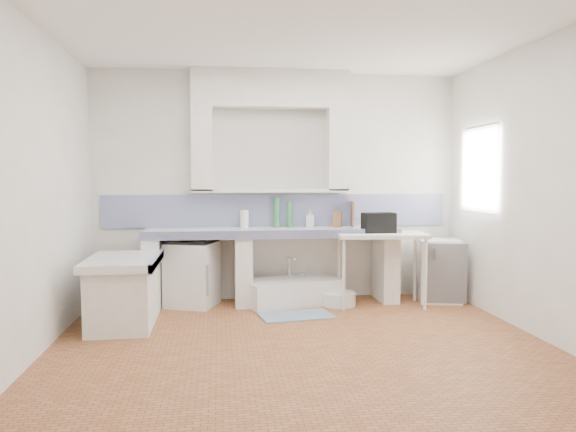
{
  "coord_description": "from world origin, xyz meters",
  "views": [
    {
      "loc": [
        -0.73,
        -4.78,
        1.51
      ],
      "look_at": [
        0.0,
        1.0,
        1.1
      ],
      "focal_mm": 34.21,
      "sensor_mm": 36.0,
      "label": 1
    }
  ],
  "objects": [
    {
      "name": "knife_block",
      "position": [
        0.72,
        1.82,
        1.0
      ],
      "size": [
        0.12,
        0.11,
        0.2
      ],
      "primitive_type": "cube",
      "rotation": [
        0.0,
        0.0,
        -0.4
      ],
      "color": "brown",
      "rests_on": "counter_slab"
    },
    {
      "name": "green_bottle_a",
      "position": [
        -0.04,
        1.85,
        1.08
      ],
      "size": [
        0.09,
        0.09,
        0.37
      ],
      "primitive_type": "cylinder",
      "rotation": [
        0.0,
        0.0,
        -0.12
      ],
      "color": "#307343",
      "rests_on": "counter_slab"
    },
    {
      "name": "soap_bottle",
      "position": [
        0.38,
        1.85,
        1.01
      ],
      "size": [
        0.11,
        0.12,
        0.21
      ],
      "primitive_type": "imported",
      "rotation": [
        0.0,
        0.0,
        -0.19
      ],
      "color": "white",
      "rests_on": "counter_slab"
    },
    {
      "name": "counter_pier_right",
      "position": [
        1.3,
        1.7,
        0.41
      ],
      "size": [
        0.2,
        0.55,
        0.82
      ],
      "primitive_type": "cube",
      "color": "white",
      "rests_on": "ground"
    },
    {
      "name": "counter_pier_mid",
      "position": [
        -0.45,
        1.7,
        0.41
      ],
      "size": [
        0.2,
        0.55,
        0.82
      ],
      "primitive_type": "cube",
      "color": "white",
      "rests_on": "ground"
    },
    {
      "name": "cutting_board",
      "position": [
        0.91,
        1.85,
        1.06
      ],
      "size": [
        0.06,
        0.23,
        0.32
      ],
      "primitive_type": "cube",
      "rotation": [
        0.0,
        0.0,
        -0.15
      ],
      "color": "brown",
      "rests_on": "counter_slab"
    },
    {
      "name": "stove",
      "position": [
        -1.05,
        1.69,
        0.37
      ],
      "size": [
        0.67,
        0.66,
        0.75
      ],
      "primitive_type": "cube",
      "rotation": [
        0.0,
        0.0,
        -0.35
      ],
      "color": "white",
      "rests_on": "ground"
    },
    {
      "name": "wall_back",
      "position": [
        0.0,
        2.0,
        1.4
      ],
      "size": [
        4.5,
        0.0,
        4.5
      ],
      "primitive_type": "plane",
      "rotation": [
        1.57,
        0.0,
        0.0
      ],
      "color": "white",
      "rests_on": "ground"
    },
    {
      "name": "side_table",
      "position": [
        1.16,
        1.43,
        0.43
      ],
      "size": [
        1.09,
        0.68,
        0.05
      ],
      "primitive_type": "cube",
      "rotation": [
        0.0,
        0.0,
        -0.11
      ],
      "color": "white",
      "rests_on": "ground"
    },
    {
      "name": "counter_slab",
      "position": [
        -0.1,
        1.7,
        0.86
      ],
      "size": [
        3.0,
        0.6,
        0.08
      ],
      "primitive_type": "cube",
      "color": "white",
      "rests_on": "ground"
    },
    {
      "name": "peninsula_base",
      "position": [
        -1.7,
        0.9,
        0.31
      ],
      "size": [
        0.6,
        1.0,
        0.62
      ],
      "primitive_type": "cube",
      "color": "white",
      "rests_on": "ground"
    },
    {
      "name": "floor",
      "position": [
        0.0,
        0.0,
        0.0
      ],
      "size": [
        4.5,
        4.5,
        0.0
      ],
      "primitive_type": "plane",
      "color": "#9F5F38",
      "rests_on": "ground"
    },
    {
      "name": "counter_lip",
      "position": [
        -0.1,
        1.42,
        0.86
      ],
      "size": [
        3.0,
        0.04,
        0.1
      ],
      "primitive_type": "cube",
      "color": "navy",
      "rests_on": "ground"
    },
    {
      "name": "lace_valance",
      "position": [
        2.28,
        1.2,
        1.98
      ],
      "size": [
        0.01,
        0.84,
        0.24
      ],
      "primitive_type": "cube",
      "color": "white",
      "rests_on": "ground"
    },
    {
      "name": "peninsula_top",
      "position": [
        -1.7,
        0.9,
        0.66
      ],
      "size": [
        0.7,
        1.1,
        0.08
      ],
      "primitive_type": "cube",
      "color": "white",
      "rests_on": "ground"
    },
    {
      "name": "paper_towel",
      "position": [
        -0.43,
        1.85,
        1.01
      ],
      "size": [
        0.14,
        0.14,
        0.22
      ],
      "primitive_type": "cylinder",
      "rotation": [
        0.0,
        0.0,
        -0.42
      ],
      "color": "white",
      "rests_on": "counter_slab"
    },
    {
      "name": "wall_left",
      "position": [
        -2.25,
        0.0,
        1.4
      ],
      "size": [
        0.0,
        4.5,
        4.5
      ],
      "primitive_type": "plane",
      "rotation": [
        1.57,
        0.0,
        1.57
      ],
      "color": "white",
      "rests_on": "ground"
    },
    {
      "name": "bucket_blue",
      "position": [
        0.45,
        1.71,
        0.14
      ],
      "size": [
        0.34,
        0.34,
        0.28
      ],
      "primitive_type": "cylinder",
      "rotation": [
        0.0,
        0.0,
        -0.13
      ],
      "color": "#1159B5",
      "rests_on": "ground"
    },
    {
      "name": "black_bag",
      "position": [
        1.14,
        1.48,
        0.98
      ],
      "size": [
        0.38,
        0.23,
        0.24
      ],
      "primitive_type": "cube",
      "rotation": [
        0.0,
        0.0,
        0.05
      ],
      "color": "black",
      "rests_on": "side_table"
    },
    {
      "name": "counter_pier_left",
      "position": [
        -1.5,
        1.7,
        0.41
      ],
      "size": [
        0.2,
        0.55,
        0.82
      ],
      "primitive_type": "cube",
      "color": "white",
      "rests_on": "ground"
    },
    {
      "name": "window_frame",
      "position": [
        2.42,
        1.2,
        1.6
      ],
      "size": [
        0.35,
        0.86,
        1.06
      ],
      "primitive_type": "cube",
      "color": "#391F12",
      "rests_on": "ground"
    },
    {
      "name": "bucket_orange",
      "position": [
        0.23,
        1.67,
        0.12
      ],
      "size": [
        0.33,
        0.33,
        0.24
      ],
      "primitive_type": "cylinder",
      "rotation": [
        0.0,
        0.0,
        0.35
      ],
      "color": "orange",
      "rests_on": "ground"
    },
    {
      "name": "backsplash",
      "position": [
        0.0,
        1.99,
        1.1
      ],
      "size": [
        4.27,
        0.03,
        0.4
      ],
      "primitive_type": "cube",
      "color": "navy",
      "rests_on": "ground"
    },
    {
      "name": "rug",
      "position": [
        0.1,
        1.04,
        0.01
      ],
      "size": [
        0.84,
        0.56,
        0.01
      ],
      "primitive_type": "cube",
      "rotation": [
        0.0,
        0.0,
        0.16
      ],
      "color": "#365E81",
      "rests_on": "ground"
    },
    {
      "name": "basin_white",
      "position": [
        0.67,
        1.49,
        0.08
      ],
      "size": [
        0.51,
        0.51,
        0.15
      ],
      "primitive_type": "cylinder",
      "rotation": [
        0.0,
        0.0,
        -0.36
      ],
      "color": "white",
      "rests_on": "ground"
    },
    {
      "name": "water_bottle_b",
      "position": [
        0.29,
        1.85,
        0.16
      ],
      "size": [
        0.11,
        0.11,
        0.33
      ],
      "primitive_type": "cylinder",
      "rotation": [
        0.0,
        0.0,
        0.33
      ],
      "color": "silver",
      "rests_on": "ground"
    },
    {
      "name": "fridge",
      "position": [
        1.93,
        1.57,
        0.38
      ],
      "size": [
        0.58,
        0.58,
        0.76
      ],
      "primitive_type": "cube",
      "rotation": [
        0.0,
        0.0,
        -0.22
      ],
      "color": "white",
      "rests_on": "ground"
    },
    {
      "name": "bucket_red",
      "position": [
        -0.22,
        1.74,
        0.15
      ],
      "size": [
        0.41,
        0.41,
        0.29
      ],
      "primitive_type": "cylinder",
      "rotation": [
        0.0,
        0.0,
        -0.42
      ],
      "color": "red",
      "rests_on": "ground"
    },
    {
      "name": "wall_front",
      "position": [
        0.0,
        -2.0,
        1.4
      ],
      "size": [
        4.5,
        0.0,
        4.5
      ],
      "primitive_type": "plane",
      "rotation": [
        -1.57,
        0.0,
        0.0
      ],
      "color": "white",
      "rests_on": "ground"
    },
    {
      "name": "wall_right",
      "position": [
        2.25,
        0.0,
        1.4
      ],
      "size": [
        0.0,
        4.5,
        4.5
      ],
      "primitive_type": "plane",
      "rotation": [
        1.57,
        0.0,
        -1.57
      ],
      "color": "white",
      "rests_on": "ground"
    },
    {
      "name": "sink",
      "position": [
        0.13,
        1.65,
        0.13
      ],
      "size": [
        1.23,
        0.89,
        0.27
      ],
      "primitive_type": "cube",
      "rotation": [
        0.0,
        0.0,
        0.29
      ],
      "color": "white",
      "rests_on": "ground"
    },
    {
      "name": "green_bottle_b",
      "position": [
        0.12,
        1.85,
        1.06
      ],
      "size": [
        0.08,
        0.08,
        0.32
      ],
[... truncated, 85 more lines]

